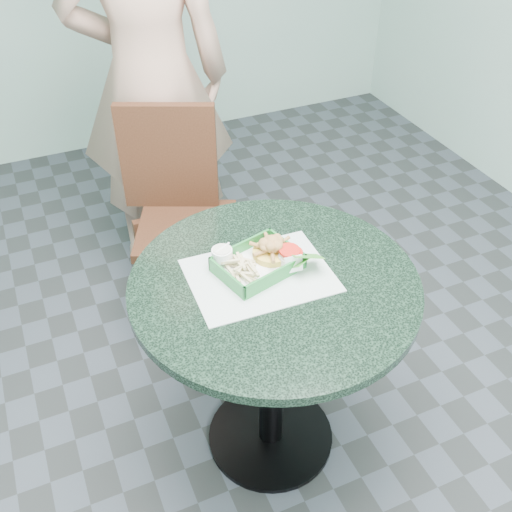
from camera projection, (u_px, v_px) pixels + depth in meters
name	position (u px, v px, depth m)	size (l,w,h in m)	color
floor	(270.00, 437.00, 2.22)	(4.00, 5.00, 0.02)	#303335
cafe_table	(273.00, 326.00, 1.86)	(0.85, 0.85, 0.75)	black
dining_chair	(179.00, 203.00, 2.48)	(0.40, 0.40, 0.93)	brown
diner_person	(144.00, 24.00, 2.36)	(0.84, 0.55, 2.30)	tan
placemat	(260.00, 280.00, 1.77)	(0.41, 0.31, 0.00)	silver
food_basket	(258.00, 271.00, 1.78)	(0.23, 0.17, 0.05)	#1E732E
crab_sandwich	(275.00, 255.00, 1.78)	(0.12, 0.12, 0.07)	gold
fries_pile	(239.00, 269.00, 1.75)	(0.10, 0.11, 0.04)	#D0BE8A
sauce_ramekin	(225.00, 253.00, 1.79)	(0.06, 0.06, 0.03)	white
garnish_cup	(295.00, 267.00, 1.75)	(0.11, 0.11, 0.04)	silver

